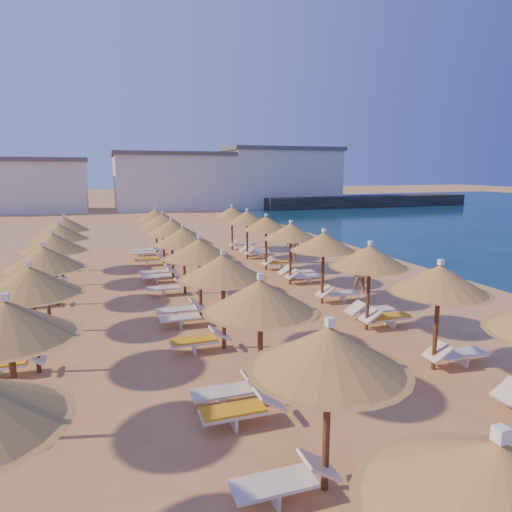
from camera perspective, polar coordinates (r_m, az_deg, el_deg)
name	(u,v)px	position (r m, az deg, el deg)	size (l,w,h in m)	color
ground	(282,310)	(17.08, 3.26, -6.75)	(220.00, 220.00, 0.00)	tan
jetty	(367,201)	(65.72, 13.66, 6.67)	(30.00, 4.00, 1.50)	black
hotel_blocks	(175,180)	(61.31, -10.13, 9.29)	(48.79, 10.40, 8.10)	silver
parasol_row_east	(345,250)	(16.17, 11.01, 0.77)	(2.57, 30.96, 2.93)	brown
parasol_row_west	(210,258)	(14.41, -5.76, -0.31)	(2.57, 30.96, 2.93)	brown
parasol_row_inland	(44,259)	(15.69, -24.95, -0.36)	(2.57, 21.50, 2.93)	brown
loungers	(234,316)	(15.30, -2.76, -7.51)	(12.87, 28.96, 0.66)	silver
beachgoer_b	(360,274)	(19.64, 12.88, -2.20)	(0.80, 0.62, 1.64)	tan
beachgoer_a	(366,274)	(19.79, 13.54, -2.22)	(0.57, 0.38, 1.58)	tan
beachgoer_c	(293,248)	(25.31, 4.60, 0.98)	(0.99, 0.41, 1.69)	tan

